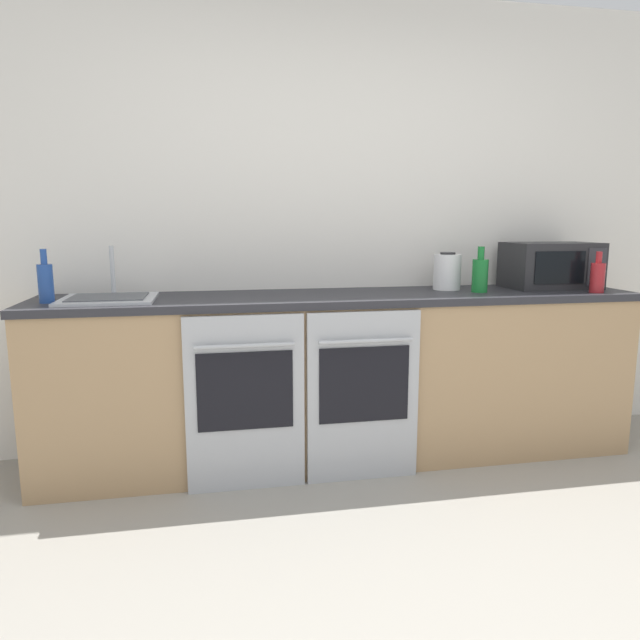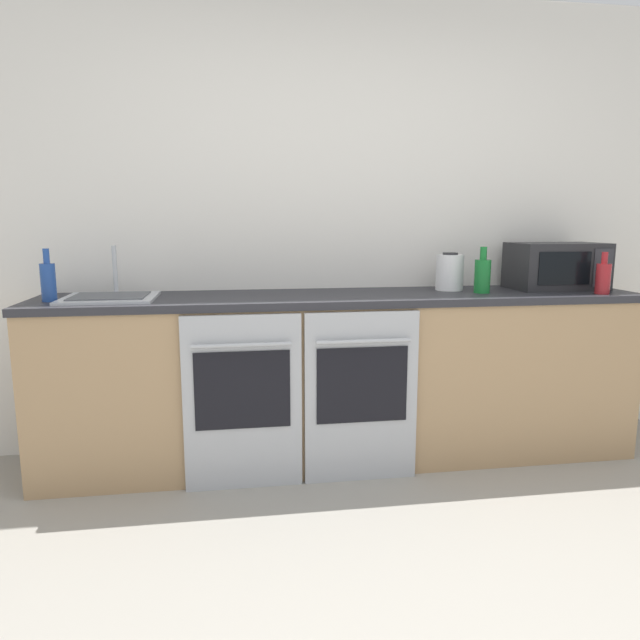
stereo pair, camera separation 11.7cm
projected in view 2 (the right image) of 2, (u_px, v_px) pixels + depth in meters
The scene contains 10 objects.
wall_back at pixel (334, 227), 3.38m from camera, with size 10.00×0.06×2.60m.
counter_back at pixel (344, 377), 3.20m from camera, with size 3.28×0.62×0.94m.
oven_left at pixel (243, 402), 2.81m from camera, with size 0.58×0.06×0.89m.
oven_right at pixel (361, 396), 2.90m from camera, with size 0.58×0.06×0.89m.
microwave at pixel (556, 266), 3.34m from camera, with size 0.52×0.33×0.27m.
bottle_red at pixel (603, 278), 3.12m from camera, with size 0.08×0.08×0.23m.
bottle_green at pixel (482, 275), 3.16m from camera, with size 0.09×0.09×0.26m.
bottle_blue at pixel (48, 281), 2.82m from camera, with size 0.07×0.07×0.26m.
kettle at pixel (450, 272), 3.29m from camera, with size 0.16×0.16×0.22m.
sink at pixel (110, 296), 2.91m from camera, with size 0.46×0.42×0.27m.
Camera 2 is at (-0.60, -1.38, 1.32)m, focal length 32.00 mm.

